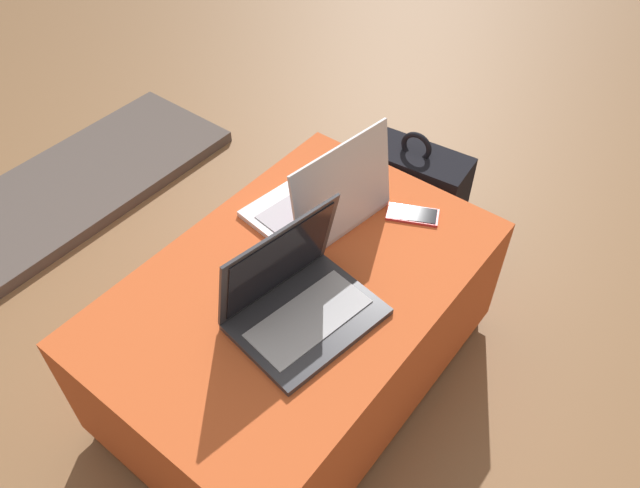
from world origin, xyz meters
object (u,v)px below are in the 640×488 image
(laptop_near, at_px, (297,299))
(backpack, at_px, (409,207))
(laptop_far, at_px, (323,202))
(cell_phone, at_px, (413,214))

(laptop_near, relative_size, backpack, 0.71)
(laptop_far, xyz_separation_m, backpack, (0.39, -0.05, -0.27))
(cell_phone, xyz_separation_m, backpack, (0.24, 0.14, -0.22))
(laptop_near, xyz_separation_m, backpack, (0.69, 0.10, -0.27))
(backpack, bearing_deg, cell_phone, 113.70)
(laptop_far, relative_size, cell_phone, 2.35)
(laptop_near, distance_m, backpack, 0.74)
(laptop_far, bearing_deg, backpack, -179.30)
(cell_phone, bearing_deg, laptop_far, 103.70)
(laptop_far, bearing_deg, cell_phone, 136.99)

